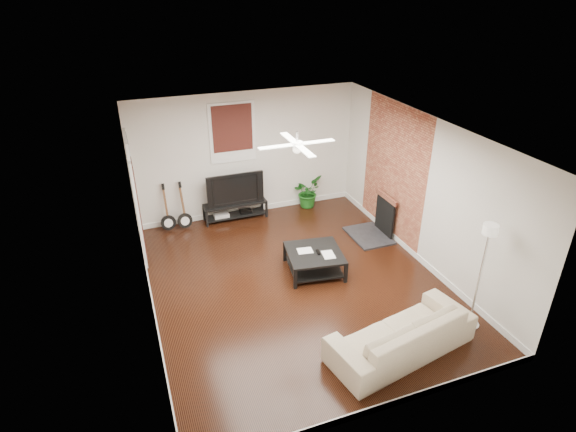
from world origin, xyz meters
name	(u,v)px	position (x,y,z in m)	size (l,w,h in m)	color
room	(296,213)	(0.00, 0.00, 1.40)	(5.01, 6.01, 2.81)	black
brick_accent	(393,172)	(2.49, 1.00, 1.40)	(0.02, 2.20, 2.80)	brown
fireplace	(377,216)	(2.20, 1.00, 0.46)	(0.80, 1.10, 0.92)	black
window_back	(232,133)	(-0.30, 2.97, 1.95)	(1.00, 0.06, 1.30)	#33110E
door_left	(136,198)	(-2.46, 1.90, 1.25)	(0.08, 1.00, 2.50)	white
tv_stand	(235,211)	(-0.38, 2.78, 0.20)	(1.41, 0.38, 0.40)	black
tv	(234,188)	(-0.38, 2.80, 0.76)	(1.26, 0.17, 0.73)	black
coffee_table	(314,261)	(0.45, 0.22, 0.21)	(0.99, 0.99, 0.41)	black
sofa	(401,333)	(0.81, -2.14, 0.33)	(2.23, 0.87, 0.65)	#C4AA93
floor_lamp	(480,277)	(2.16, -2.04, 0.91)	(0.30, 0.30, 1.82)	silver
potted_plant	(307,192)	(1.39, 2.82, 0.37)	(0.66, 0.57, 0.73)	#1A5E1B
guitar_left	(167,209)	(-1.87, 2.75, 0.52)	(0.32, 0.23, 1.04)	black
guitar_right	(183,207)	(-1.52, 2.72, 0.52)	(0.32, 0.23, 1.04)	black
ceiling_fan	(297,144)	(0.00, 0.00, 2.60)	(1.24, 1.24, 0.32)	white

